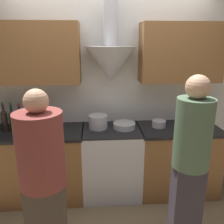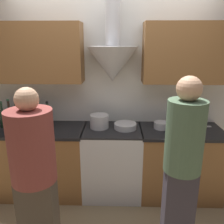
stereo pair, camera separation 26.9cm
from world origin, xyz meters
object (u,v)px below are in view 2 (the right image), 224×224
Objects in this scene: wine_bottle_3 at (10,116)px; person_foreground_left at (34,172)px; wine_bottle_6 at (32,118)px; stock_pot at (99,121)px; wine_bottle_7 at (41,118)px; orange_fruit at (179,131)px; wine_bottle_4 at (17,117)px; mixing_bowl at (125,126)px; stove_range at (112,161)px; wine_bottle_5 at (25,117)px; person_foreground_right at (182,166)px; wine_bottle_8 at (48,117)px; saucepan at (161,125)px; wine_bottle_2 at (3,117)px.

person_foreground_left is at bearing -57.68° from wine_bottle_3.
stock_pot is at bearing 1.47° from wine_bottle_6.
wine_bottle_7 reaches higher than orange_fruit.
wine_bottle_6 is (0.19, -0.00, -0.01)m from wine_bottle_4.
wine_bottle_7 is 1.06m from mixing_bowl.
stove_range is 1.23m from wine_bottle_5.
wine_bottle_5 is 1.96m from person_foreground_right.
person_foreground_left reaches higher than wine_bottle_8.
wine_bottle_6 is 1.89m from person_foreground_right.
person_foreground_left is (-1.24, -1.03, -0.06)m from saucepan.
person_foreground_right is (1.50, -1.00, -0.08)m from wine_bottle_7.
wine_bottle_4 is 1.14× the size of wine_bottle_6.
mixing_bowl is (1.35, -0.01, -0.10)m from wine_bottle_4.
wine_bottle_5 reaches higher than stock_pot.
wine_bottle_7 is at bearing 146.17° from person_foreground_right.
wine_bottle_2 is 0.48m from wine_bottle_7.
wine_bottle_5 reaches higher than wine_bottle_8.
stock_pot is (0.83, 0.02, -0.04)m from wine_bottle_6.
stock_pot is at bearing 65.52° from person_foreground_left.
stock_pot is 0.15× the size of person_foreground_left.
wine_bottle_6 reaches higher than stove_range.
wine_bottle_7 reaches higher than stock_pot.
stove_range is 0.51m from mixing_bowl.
mixing_bowl is (1.44, -0.01, -0.11)m from wine_bottle_3.
wine_bottle_2 is 0.57m from wine_bottle_8.
saucepan is (1.88, 0.01, -0.10)m from wine_bottle_3.
wine_bottle_2 is at bearing -174.95° from wine_bottle_3.
wine_bottle_3 is at bearing 151.94° from person_foreground_right.
wine_bottle_5 is 0.09m from wine_bottle_6.
wine_bottle_2 is at bearing -179.89° from wine_bottle_6.
person_foreground_right is at bearing -28.06° from wine_bottle_3.
person_foreground_left is at bearing -54.04° from wine_bottle_2.
wine_bottle_4 is at bearing -178.98° from stock_pot.
wine_bottle_3 is 1.07× the size of wine_bottle_5.
wine_bottle_7 reaches higher than wine_bottle_6.
wine_bottle_3 is 0.23× the size of person_foreground_left.
stove_range is 2.89× the size of wine_bottle_6.
wine_bottle_6 is (0.28, -0.01, -0.02)m from wine_bottle_3.
person_foreground_left is at bearing -61.36° from wine_bottle_4.
wine_bottle_3 is 4.50× the size of orange_fruit.
orange_fruit is (1.97, -0.19, -0.10)m from wine_bottle_4.
mixing_bowl is (0.96, -0.02, -0.10)m from wine_bottle_8.
stove_range is at bearing -176.36° from saucepan.
person_foreground_right reaches higher than stove_range.
mixing_bowl is at bearing -0.29° from wine_bottle_6.
wine_bottle_7 is 0.09m from wine_bottle_8.
wine_bottle_8 is at bearing 144.39° from person_foreground_right.
person_foreground_right reaches higher than wine_bottle_3.
wine_bottle_5 is 1.09× the size of wine_bottle_7.
person_foreground_left is (-0.80, -1.01, -0.06)m from mixing_bowl.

